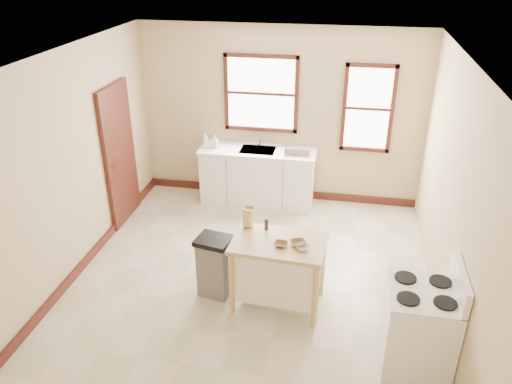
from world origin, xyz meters
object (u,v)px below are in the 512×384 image
pepper_grinder (266,224)px  bowl_a (281,244)px  kitchen_island (278,273)px  bowl_b (298,243)px  soap_bottle_b (215,142)px  knife_block (248,219)px  gas_stove (420,316)px  trash_bin (215,266)px  bowl_c (303,247)px  soap_bottle_a (205,141)px  dish_rack (298,151)px

pepper_grinder → bowl_a: bearing=-55.5°
kitchen_island → bowl_b: bearing=-1.3°
soap_bottle_b → pepper_grinder: bearing=-63.0°
knife_block → gas_stove: gas_stove is taller
bowl_a → trash_bin: size_ratio=0.20×
kitchen_island → bowl_c: (0.28, -0.10, 0.45)m
soap_bottle_b → bowl_c: 3.08m
knife_block → bowl_c: (0.68, -0.38, -0.08)m
knife_block → soap_bottle_a: bearing=132.6°
knife_block → bowl_b: 0.70m
soap_bottle_a → knife_block: 2.47m
pepper_grinder → bowl_c: (0.46, -0.34, -0.05)m
bowl_a → gas_stove: bearing=-21.5°
pepper_grinder → soap_bottle_a: bearing=121.5°
kitchen_island → bowl_a: bearing=-61.6°
pepper_grinder → trash_bin: (-0.59, -0.18, -0.55)m
soap_bottle_b → bowl_b: bearing=-58.6°
gas_stove → kitchen_island: bearing=156.6°
soap_bottle_b → gas_stove: (2.90, -3.13, -0.44)m
soap_bottle_b → dish_rack: bearing=-2.1°
soap_bottle_b → knife_block: size_ratio=1.03×
knife_block → pepper_grinder: bearing=4.4°
kitchen_island → gas_stove: (1.50, -0.65, 0.15)m
soap_bottle_b → gas_stove: gas_stove is taller
bowl_b → gas_stove: bearing=-26.1°
soap_bottle_a → kitchen_island: size_ratio=0.22×
soap_bottle_b → soap_bottle_a: bearing=-175.5°
soap_bottle_b → bowl_c: bearing=-58.4°
bowl_b → kitchen_island: bearing=175.2°
dish_rack → gas_stove: (1.57, -3.12, -0.39)m
soap_bottle_a → kitchen_island: 2.98m
kitchen_island → gas_stove: bearing=-19.9°
dish_rack → kitchen_island: dish_rack is taller
bowl_a → trash_bin: bearing=170.8°
soap_bottle_a → dish_rack: soap_bottle_a is taller
pepper_grinder → bowl_a: size_ratio=0.98×
bowl_a → bowl_b: 0.19m
soap_bottle_a → pepper_grinder: size_ratio=1.54×
soap_bottle_b → bowl_a: bearing=-62.2°
kitchen_island → bowl_c: bearing=-15.7°
soap_bottle_b → pepper_grinder: size_ratio=1.38×
bowl_b → bowl_c: (0.06, -0.08, 0.00)m
bowl_b → gas_stove: (1.29, -0.63, -0.30)m
knife_block → gas_stove: 2.16m
soap_bottle_a → dish_rack: (1.48, -0.00, -0.07)m
soap_bottle_a → bowl_c: (1.82, -2.57, -0.15)m
knife_block → pepper_grinder: (0.22, -0.04, -0.02)m
soap_bottle_a → gas_stove: size_ratio=0.20×
soap_bottle_a → trash_bin: bearing=-48.2°
kitchen_island → bowl_a: (0.03, -0.07, 0.45)m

